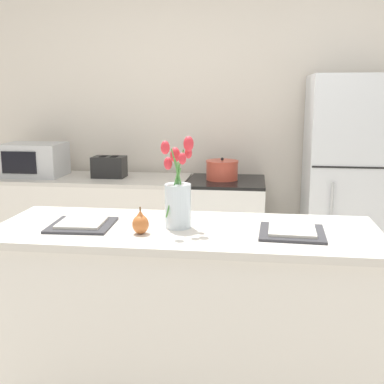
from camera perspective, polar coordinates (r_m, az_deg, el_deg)
The scene contains 12 objects.
back_wall at distance 4.16m, azimuth 3.17°, elevation 8.79°, with size 5.20×0.08×2.70m.
kitchen_island at distance 2.43m, azimuth -0.79°, elevation -14.93°, with size 1.80×0.66×0.94m.
back_counter at distance 4.14m, azimuth -12.24°, elevation -4.24°, with size 1.68×0.60×0.88m.
stove_range at distance 3.91m, azimuth 4.04°, elevation -4.94°, with size 0.60×0.61×0.88m.
refrigerator at distance 3.88m, azimuth 18.25°, elevation 0.51°, with size 0.68×0.67×1.69m.
flower_vase at distance 2.23m, azimuth -1.68°, elevation -0.57°, with size 0.14×0.17×0.43m.
pear_figurine at distance 2.16m, azimuth -6.12°, elevation -3.69°, with size 0.08×0.08×0.12m.
plate_setting_left at distance 2.34m, azimuth -12.93°, elevation -3.73°, with size 0.30×0.30×0.02m.
plate_setting_right at distance 2.20m, azimuth 11.76°, elevation -4.63°, with size 0.30×0.30×0.02m.
toaster at distance 3.98m, azimuth -9.79°, elevation 2.97°, with size 0.28×0.18×0.17m.
cooking_pot at distance 3.82m, azimuth 3.58°, elevation 2.62°, with size 0.26×0.26×0.18m.
microwave at distance 4.19m, azimuth -18.19°, elevation 3.67°, with size 0.48×0.37×0.27m.
Camera 1 is at (0.31, -2.15, 1.55)m, focal length 45.00 mm.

